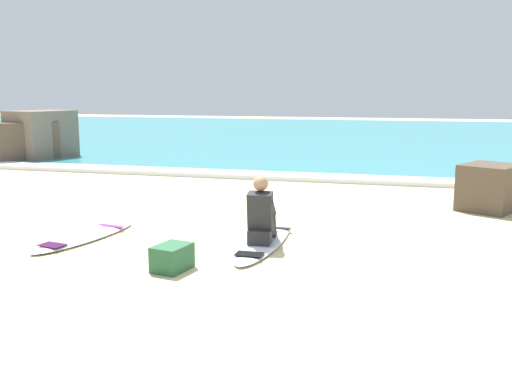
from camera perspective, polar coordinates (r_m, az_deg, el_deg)
ground_plane at (r=8.03m, az=-6.39°, el=-5.83°), size 80.00×80.00×0.00m
sea at (r=27.79m, az=9.16°, el=5.52°), size 80.00×28.00×0.10m
breaking_foam at (r=14.31m, az=3.39°, el=1.47°), size 80.00×0.90×0.11m
surfboard_main at (r=8.25m, az=0.87°, el=-5.08°), size 0.54×2.52×0.08m
surfer_seated at (r=8.02m, az=0.53°, el=-2.57°), size 0.41×0.73×0.95m
surfboard_spare_near at (r=8.89m, az=-16.74°, el=-4.40°), size 0.88×2.15×0.08m
rock_outcrop_distant at (r=19.28m, az=-21.08°, el=4.99°), size 2.12×2.55×1.57m
shoreline_rock at (r=11.34m, az=22.43°, el=0.34°), size 1.28×1.34×0.85m
beach_bag at (r=7.11m, az=-8.43°, el=-6.63°), size 0.45×0.54×0.32m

